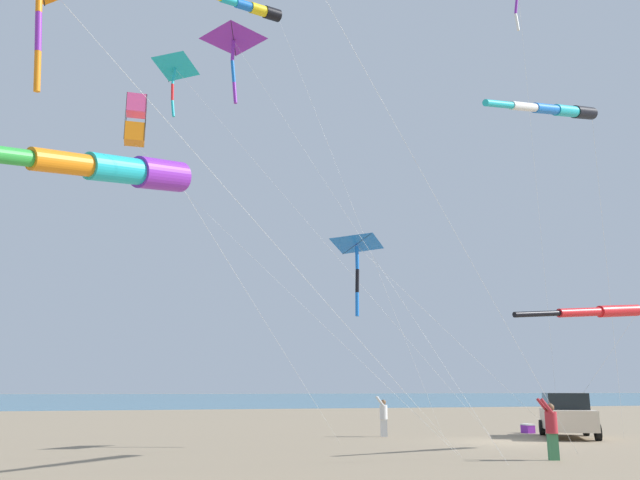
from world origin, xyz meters
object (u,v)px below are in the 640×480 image
at_px(kite_windsock_black_fish_shape, 598,312).
at_px(kite_delta_long_streamer_left, 356,244).
at_px(kite_delta_rainbow_low_near, 234,40).
at_px(kite_windsock_yellow_midlevel, 254,9).
at_px(kite_windsock_magenta_far_left, 560,110).
at_px(kite_windsock_striped_overhead, 119,169).
at_px(parked_car, 567,414).
at_px(person_child_green_jacket, 383,414).
at_px(cooler_box, 528,428).
at_px(kite_delta_checkered_midright, 175,69).
at_px(kite_box_green_low_center, 136,120).
at_px(person_adult_flyer, 551,426).

xyz_separation_m(kite_windsock_black_fish_shape, kite_delta_long_streamer_left, (3.69, 7.75, 2.75)).
height_order(kite_delta_rainbow_low_near, kite_windsock_yellow_midlevel, kite_windsock_yellow_midlevel).
distance_m(kite_windsock_magenta_far_left, kite_windsock_striped_overhead, 14.03).
distance_m(parked_car, kite_windsock_black_fish_shape, 6.91).
bearing_deg(person_child_green_jacket, kite_windsock_yellow_midlevel, 101.63).
distance_m(kite_delta_long_streamer_left, kite_delta_rainbow_low_near, 9.28).
xyz_separation_m(kite_windsock_striped_overhead, kite_delta_long_streamer_left, (6.75, -8.71, 0.10)).
distance_m(cooler_box, kite_delta_checkered_midright, 23.29).
relative_size(kite_windsock_striped_overhead, kite_delta_long_streamer_left, 0.93).
xyz_separation_m(parked_car, kite_windsock_yellow_midlevel, (1.43, 13.75, 17.84)).
relative_size(person_child_green_jacket, kite_windsock_magenta_far_left, 0.15).
xyz_separation_m(kite_windsock_black_fish_shape, kite_windsock_striped_overhead, (-3.06, 16.46, 2.64)).
xyz_separation_m(parked_car, kite_delta_checkered_midright, (2.96, 17.00, 15.14)).
xyz_separation_m(kite_windsock_black_fish_shape, kite_delta_checkered_midright, (8.29, 14.66, 11.40)).
distance_m(kite_box_green_low_center, kite_windsock_black_fish_shape, 18.99).
bearing_deg(kite_delta_long_streamer_left, cooler_box, -65.44).
height_order(kite_windsock_magenta_far_left, kite_delta_long_streamer_left, kite_windsock_magenta_far_left).
bearing_deg(kite_windsock_yellow_midlevel, person_child_green_jacket, -78.37).
bearing_deg(cooler_box, person_child_green_jacket, 91.89).
bearing_deg(parked_car, kite_delta_rainbow_low_near, 96.28).
bearing_deg(kite_box_green_low_center, kite_delta_rainbow_low_near, -125.28).
distance_m(person_adult_flyer, kite_windsock_striped_overhead, 14.12).
bearing_deg(kite_windsock_yellow_midlevel, kite_delta_checkered_midright, 64.83).
height_order(person_adult_flyer, kite_windsock_striped_overhead, kite_windsock_striped_overhead).
bearing_deg(kite_windsock_magenta_far_left, parked_car, -33.54).
relative_size(person_adult_flyer, kite_delta_long_streamer_left, 0.14).
relative_size(cooler_box, kite_windsock_magenta_far_left, 0.05).
bearing_deg(kite_delta_long_streamer_left, kite_windsock_yellow_midlevel, 50.07).
xyz_separation_m(person_child_green_jacket, kite_box_green_low_center, (-1.96, 11.19, 11.58)).
relative_size(person_adult_flyer, kite_delta_rainbow_low_near, 0.11).
distance_m(kite_delta_long_streamer_left, kite_windsock_yellow_midlevel, 12.32).
relative_size(kite_delta_checkered_midright, kite_windsock_striped_overhead, 1.44).
distance_m(parked_car, kite_windsock_striped_overhead, 21.54).
bearing_deg(kite_delta_rainbow_low_near, person_child_green_jacket, -60.27).
bearing_deg(parked_car, kite_windsock_striped_overhead, 114.04).
relative_size(person_adult_flyer, person_child_green_jacket, 1.02).
height_order(cooler_box, kite_windsock_magenta_far_left, kite_windsock_magenta_far_left).
bearing_deg(kite_windsock_striped_overhead, kite_windsock_yellow_midlevel, -27.22).
relative_size(person_adult_flyer, kite_windsock_magenta_far_left, 0.15).
bearing_deg(parked_car, cooler_box, -0.86).
xyz_separation_m(kite_windsock_magenta_far_left, kite_windsock_yellow_midlevel, (9.32, 8.52, 7.90)).
xyz_separation_m(person_adult_flyer, kite_delta_rainbow_low_near, (5.86, 8.83, 14.32)).
relative_size(kite_windsock_black_fish_shape, kite_windsock_magenta_far_left, 0.78).
height_order(cooler_box, kite_windsock_yellow_midlevel, kite_windsock_yellow_midlevel).
xyz_separation_m(kite_windsock_black_fish_shape, kite_delta_rainbow_low_near, (3.67, 12.72, 10.59)).
xyz_separation_m(kite_delta_checkered_midright, kite_windsock_magenta_far_left, (-10.85, -11.77, -5.20)).
height_order(kite_box_green_low_center, kite_delta_rainbow_low_near, kite_delta_rainbow_low_near).
height_order(kite_box_green_low_center, kite_delta_long_streamer_left, kite_box_green_low_center).
distance_m(parked_car, kite_delta_rainbow_low_near, 20.85).
xyz_separation_m(kite_delta_checkered_midright, kite_delta_rainbow_low_near, (-4.62, -1.94, -0.82)).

